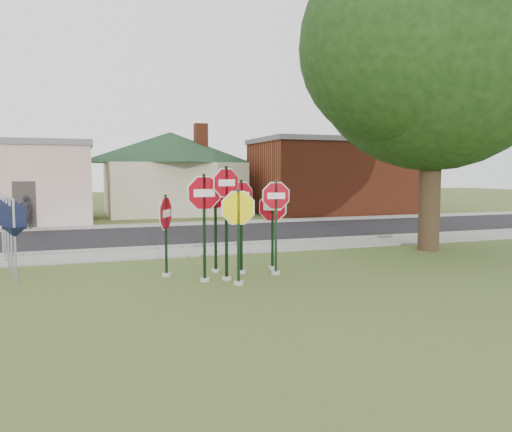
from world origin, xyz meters
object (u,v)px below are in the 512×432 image
object	(u,v)px
stop_sign_left	(204,211)
oak_tree	(434,43)
stop_sign_yellow	(238,224)
stop_sign_center	(226,207)
pedestrian	(26,212)

from	to	relation	value
stop_sign_left	oak_tree	bearing A→B (deg)	15.48
stop_sign_yellow	stop_sign_left	distance (m)	0.94
stop_sign_left	stop_sign_center	bearing A→B (deg)	-1.50
stop_sign_center	stop_sign_yellow	size ratio (longest dim) A/B	1.22
stop_sign_center	oak_tree	size ratio (longest dim) A/B	0.24
stop_sign_center	stop_sign_yellow	bearing A→B (deg)	-78.71
oak_tree	stop_sign_left	bearing A→B (deg)	-164.52
stop_sign_yellow	pedestrian	size ratio (longest dim) A/B	1.51
stop_sign_left	oak_tree	size ratio (longest dim) A/B	0.23
oak_tree	stop_sign_center	bearing A→B (deg)	-163.39
pedestrian	oak_tree	bearing A→B (deg)	148.07
stop_sign_yellow	oak_tree	world-z (taller)	oak_tree
stop_sign_center	stop_sign_yellow	xyz separation A→B (m)	(0.12, -0.59, -0.35)
stop_sign_yellow	pedestrian	xyz separation A→B (m)	(-5.78, 13.78, -0.59)
stop_sign_center	stop_sign_yellow	distance (m)	0.70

